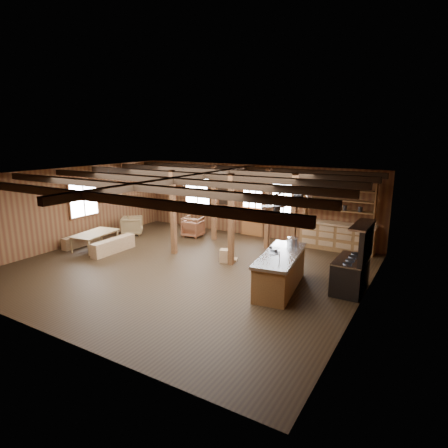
{
  "coord_description": "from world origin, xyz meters",
  "views": [
    {
      "loc": [
        6.4,
        -8.54,
        3.86
      ],
      "look_at": [
        0.61,
        1.23,
        1.19
      ],
      "focal_mm": 30.0,
      "sensor_mm": 36.0,
      "label": 1
    }
  ],
  "objects_px": {
    "armchair_c": "(132,226)",
    "dining_table": "(96,241)",
    "commercial_range": "(353,269)",
    "armchair_b": "(193,228)",
    "armchair_a": "(193,225)",
    "kitchen_island": "(280,271)"
  },
  "relations": [
    {
      "from": "commercial_range",
      "to": "armchair_b",
      "type": "height_order",
      "value": "commercial_range"
    },
    {
      "from": "kitchen_island",
      "to": "armchair_c",
      "type": "bearing_deg",
      "value": 155.44
    },
    {
      "from": "armchair_a",
      "to": "armchair_b",
      "type": "distance_m",
      "value": 0.54
    },
    {
      "from": "armchair_c",
      "to": "dining_table",
      "type": "bearing_deg",
      "value": 150.26
    },
    {
      "from": "commercial_range",
      "to": "armchair_a",
      "type": "bearing_deg",
      "value": 158.31
    },
    {
      "from": "commercial_range",
      "to": "dining_table",
      "type": "height_order",
      "value": "commercial_range"
    },
    {
      "from": "armchair_a",
      "to": "armchair_c",
      "type": "distance_m",
      "value": 2.44
    },
    {
      "from": "armchair_a",
      "to": "armchair_b",
      "type": "relative_size",
      "value": 1.05
    },
    {
      "from": "commercial_range",
      "to": "armchair_b",
      "type": "bearing_deg",
      "value": 160.72
    },
    {
      "from": "armchair_b",
      "to": "armchair_c",
      "type": "relative_size",
      "value": 0.9
    },
    {
      "from": "dining_table",
      "to": "armchair_c",
      "type": "bearing_deg",
      "value": 0.21
    },
    {
      "from": "commercial_range",
      "to": "armchair_a",
      "type": "xyz_separation_m",
      "value": [
        -6.87,
        2.73,
        -0.25
      ]
    },
    {
      "from": "dining_table",
      "to": "armchair_a",
      "type": "bearing_deg",
      "value": -33.47
    },
    {
      "from": "kitchen_island",
      "to": "armchair_a",
      "type": "distance_m",
      "value": 6.31
    },
    {
      "from": "commercial_range",
      "to": "armchair_c",
      "type": "height_order",
      "value": "commercial_range"
    },
    {
      "from": "kitchen_island",
      "to": "armchair_c",
      "type": "distance_m",
      "value": 7.51
    },
    {
      "from": "dining_table",
      "to": "armchair_b",
      "type": "xyz_separation_m",
      "value": [
        1.99,
        3.08,
        0.04
      ]
    },
    {
      "from": "kitchen_island",
      "to": "armchair_a",
      "type": "bearing_deg",
      "value": 137.68
    },
    {
      "from": "kitchen_island",
      "to": "armchair_b",
      "type": "distance_m",
      "value": 5.81
    },
    {
      "from": "dining_table",
      "to": "kitchen_island",
      "type": "bearing_deg",
      "value": -98.02
    },
    {
      "from": "armchair_b",
      "to": "kitchen_island",
      "type": "bearing_deg",
      "value": 143.01
    },
    {
      "from": "kitchen_island",
      "to": "commercial_range",
      "type": "xyz_separation_m",
      "value": [
        1.64,
        0.79,
        0.11
      ]
    }
  ]
}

